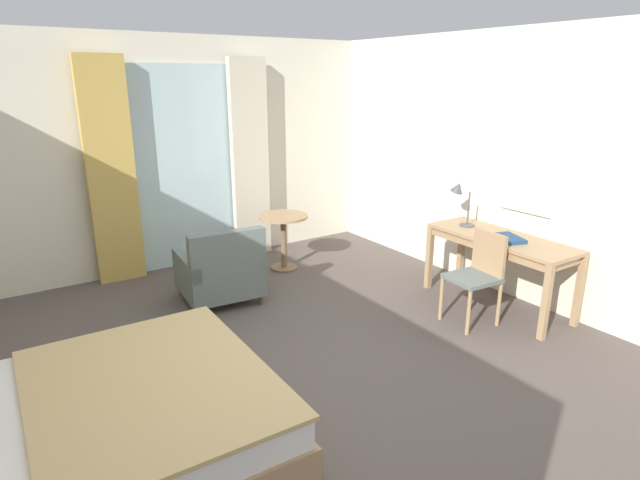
{
  "coord_description": "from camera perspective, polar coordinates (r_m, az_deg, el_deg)",
  "views": [
    {
      "loc": [
        -1.88,
        -3.02,
        2.27
      ],
      "look_at": [
        0.44,
        0.44,
        0.97
      ],
      "focal_mm": 29.37,
      "sensor_mm": 36.0,
      "label": 1
    }
  ],
  "objects": [
    {
      "name": "ground",
      "position": [
        4.24,
        -1.67,
        -15.77
      ],
      "size": [
        6.17,
        6.94,
        0.1
      ],
      "primitive_type": "cube",
      "color": "#564C47"
    },
    {
      "name": "balcony_glass_door",
      "position": [
        6.59,
        -14.72,
        7.53
      ],
      "size": [
        1.26,
        0.02,
        2.42
      ],
      "primitive_type": "cube",
      "color": "silver",
      "rests_on": "ground"
    },
    {
      "name": "bed",
      "position": [
        3.56,
        -24.42,
        -18.88
      ],
      "size": [
        2.19,
        1.79,
        0.92
      ],
      "color": "tan",
      "rests_on": "ground"
    },
    {
      "name": "wall_mirror",
      "position": [
        5.67,
        21.8,
        6.28
      ],
      "size": [
        0.02,
        0.58,
        0.71
      ],
      "color": "silver"
    },
    {
      "name": "desk_chair",
      "position": [
        5.18,
        16.85,
        -3.34
      ],
      "size": [
        0.46,
        0.44,
        0.88
      ],
      "color": "slate",
      "rests_on": "ground"
    },
    {
      "name": "curtain_panel_left",
      "position": [
        6.26,
        -21.81,
        6.79
      ],
      "size": [
        0.51,
        0.1,
        2.51
      ],
      "primitive_type": "cube",
      "color": "tan",
      "rests_on": "ground"
    },
    {
      "name": "wall_right",
      "position": [
        5.66,
        23.37,
        6.83
      ],
      "size": [
        0.12,
        6.54,
        2.75
      ],
      "primitive_type": "cube",
      "color": "silver",
      "rests_on": "ground"
    },
    {
      "name": "wall_back",
      "position": [
        6.57,
        -17.05,
        8.76
      ],
      "size": [
        5.77,
        0.12,
        2.75
      ],
      "primitive_type": "cube",
      "color": "silver",
      "rests_on": "ground"
    },
    {
      "name": "writing_desk",
      "position": [
        5.56,
        19.1,
        -0.51
      ],
      "size": [
        0.59,
        1.52,
        0.75
      ],
      "color": "tan",
      "rests_on": "ground"
    },
    {
      "name": "desk_lamp",
      "position": [
        5.77,
        15.01,
        4.76
      ],
      "size": [
        0.19,
        0.29,
        0.48
      ],
      "color": "#4C4C51",
      "rests_on": "writing_desk"
    },
    {
      "name": "curtain_panel_right",
      "position": [
        6.81,
        -7.65,
        8.63
      ],
      "size": [
        0.49,
        0.1,
        2.51
      ],
      "primitive_type": "cube",
      "color": "beige",
      "rests_on": "ground"
    },
    {
      "name": "closed_book",
      "position": [
        5.42,
        19.98,
        0.18
      ],
      "size": [
        0.28,
        0.36,
        0.04
      ],
      "primitive_type": "cube",
      "rotation": [
        0.0,
        0.0,
        -0.36
      ],
      "color": "navy",
      "rests_on": "writing_desk"
    },
    {
      "name": "armchair_by_window",
      "position": [
        5.55,
        -10.76,
        -3.48
      ],
      "size": [
        0.84,
        0.83,
        0.83
      ],
      "color": "slate",
      "rests_on": "ground"
    },
    {
      "name": "round_cafe_table",
      "position": [
        6.35,
        -4.0,
        1.11
      ],
      "size": [
        0.6,
        0.6,
        0.68
      ],
      "color": "tan",
      "rests_on": "ground"
    }
  ]
}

